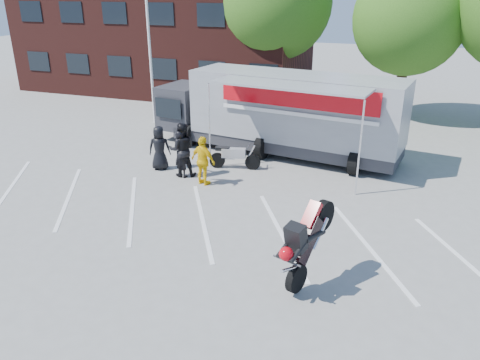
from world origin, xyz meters
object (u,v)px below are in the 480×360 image
Objects in this scene: spectator_leather_c at (182,150)px; spectator_hivis at (203,161)px; spectator_leather_a at (159,148)px; tree_left at (276,3)px; parked_motorcycle at (235,168)px; spectator_leather_b at (181,154)px; flagpole at (152,18)px; transporter_truck at (282,153)px; stunt_bike_rider at (313,279)px; tree_mid at (409,19)px.

spectator_leather_c reaches higher than spectator_hivis.
spectator_hivis is (2.14, -0.80, 0.03)m from spectator_leather_a.
tree_left reaches higher than spectator_leather_a.
spectator_leather_b is (-1.52, -1.40, 0.87)m from parked_motorcycle.
spectator_hivis reaches higher than parked_motorcycle.
spectator_leather_b is at bearing -54.65° from flagpole.
transporter_truck is 2.65m from parked_motorcycle.
transporter_truck reaches higher than parked_motorcycle.
tree_left reaches higher than flagpole.
flagpole is at bearing -76.21° from spectator_leather_c.
flagpole is 15.74m from stunt_bike_rider.
transporter_truck is 4.68× the size of stunt_bike_rider.
tree_left is 13.01m from spectator_leather_b.
parked_motorcycle is 0.90× the size of stunt_bike_rider.
stunt_bike_rider is (3.08, -8.54, 0.00)m from transporter_truck.
spectator_leather_a is at bearing -60.46° from flagpole.
spectator_leather_b is 0.88× the size of spectator_leather_c.
tree_left reaches higher than transporter_truck.
transporter_truck is at bearing -18.58° from flagpole.
tree_left reaches higher than spectator_leather_b.
spectator_leather_c is (-6.90, -11.05, -3.96)m from tree_mid.
stunt_bike_rider is at bearing -157.23° from parked_motorcycle.
transporter_truck is 5.20× the size of parked_motorcycle.
transporter_truck reaches higher than stunt_bike_rider.
spectator_leather_c is at bearing 159.00° from stunt_bike_rider.
parked_motorcycle is (-1.20, -2.36, 0.00)m from transporter_truck.
tree_mid is 4.43× the size of spectator_leather_b.
tree_left reaches higher than spectator_leather_c.
tree_mid is at bearing -40.82° from parked_motorcycle.
spectator_leather_b is at bearing 71.44° from spectator_leather_c.
spectator_leather_c is at bearing 143.44° from spectator_leather_a.
tree_left is at bearing 171.87° from tree_mid.
spectator_hivis is (5.39, -6.54, -4.19)m from flagpole.
spectator_leather_a reaches higher than stunt_bike_rider.
stunt_bike_rider is at bearing 154.84° from spectator_hivis.
flagpole is at bearing -81.01° from spectator_leather_a.
transporter_truck is (2.83, -8.38, -5.57)m from tree_left.
spectator_leather_a is 2.29m from spectator_hivis.
tree_mid is at bearing -101.12° from spectator_leather_b.
spectator_leather_a is 0.84× the size of spectator_leather_c.
spectator_leather_c is at bearing -118.68° from transporter_truck.
stunt_bike_rider is at bearing 122.54° from spectator_leather_a.
parked_motorcycle is at bearing -118.89° from tree_mid.
spectator_hivis is (-4.76, 4.38, 0.86)m from stunt_bike_rider.
tree_mid is at bearing -8.13° from tree_left.
tree_mid is 13.72m from spectator_leather_b.
tree_left is at bearing 116.59° from transporter_truck.
flagpole reaches higher than stunt_bike_rider.
tree_mid is at bearing 105.06° from stunt_bike_rider.
spectator_hivis is (-5.86, -11.54, -4.09)m from tree_mid.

